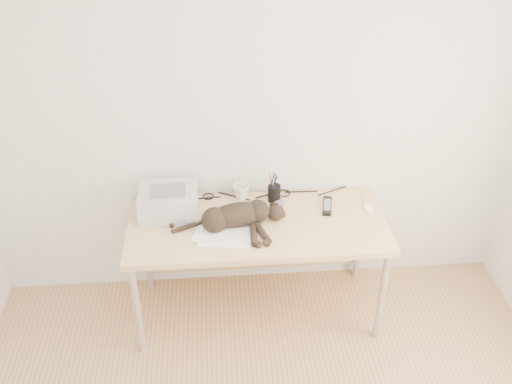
{
  "coord_description": "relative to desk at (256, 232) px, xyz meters",
  "views": [
    {
      "loc": [
        -0.23,
        -1.43,
        2.83
      ],
      "look_at": [
        -0.01,
        1.34,
        1.0
      ],
      "focal_mm": 40.0,
      "sensor_mm": 36.0,
      "label": 1
    }
  ],
  "objects": [
    {
      "name": "cat",
      "position": [
        -0.14,
        -0.11,
        0.2
      ],
      "size": [
        0.71,
        0.34,
        0.16
      ],
      "rotation": [
        0.0,
        0.0,
        0.18
      ],
      "color": "black",
      "rests_on": "desk"
    },
    {
      "name": "cable_tangle",
      "position": [
        0.0,
        0.22,
        0.14
      ],
      "size": [
        1.36,
        0.09,
        0.01
      ],
      "primitive_type": null,
      "color": "black",
      "rests_on": "desk"
    },
    {
      "name": "printer",
      "position": [
        -0.55,
        0.07,
        0.22
      ],
      "size": [
        0.37,
        0.31,
        0.17
      ],
      "color": "#AEAEB3",
      "rests_on": "desk"
    },
    {
      "name": "pen_cup",
      "position": [
        0.13,
        0.15,
        0.19
      ],
      "size": [
        0.08,
        0.08,
        0.21
      ],
      "color": "black",
      "rests_on": "desk"
    },
    {
      "name": "remote_black",
      "position": [
        0.46,
        0.05,
        0.14
      ],
      "size": [
        0.09,
        0.2,
        0.02
      ],
      "primitive_type": "cube",
      "rotation": [
        0.0,
        0.0,
        -0.21
      ],
      "color": "black",
      "rests_on": "desk"
    },
    {
      "name": "papers",
      "position": [
        -0.22,
        -0.19,
        0.14
      ],
      "size": [
        0.38,
        0.3,
        0.01
      ],
      "color": "white",
      "rests_on": "desk"
    },
    {
      "name": "mouse",
      "position": [
        0.72,
        0.02,
        0.15
      ],
      "size": [
        0.07,
        0.12,
        0.04
      ],
      "primitive_type": "ellipsoid",
      "rotation": [
        0.0,
        0.0,
        -0.06
      ],
      "color": "white",
      "rests_on": "desk"
    },
    {
      "name": "wall_back",
      "position": [
        0.0,
        0.27,
        0.69
      ],
      "size": [
        3.5,
        0.0,
        3.5
      ],
      "primitive_type": "plane",
      "rotation": [
        1.57,
        0.0,
        0.0
      ],
      "color": "silver",
      "rests_on": "floor"
    },
    {
      "name": "remote_grey",
      "position": [
        0.15,
        0.16,
        0.14
      ],
      "size": [
        0.06,
        0.19,
        0.02
      ],
      "primitive_type": "cube",
      "rotation": [
        0.0,
        0.0,
        0.05
      ],
      "color": "slate",
      "rests_on": "desk"
    },
    {
      "name": "desk",
      "position": [
        0.0,
        0.0,
        0.0
      ],
      "size": [
        1.6,
        0.7,
        0.74
      ],
      "color": "tan",
      "rests_on": "floor"
    },
    {
      "name": "mug",
      "position": [
        -0.08,
        0.19,
        0.18
      ],
      "size": [
        0.16,
        0.16,
        0.1
      ],
      "primitive_type": "imported",
      "rotation": [
        0.0,
        0.0,
        0.7
      ],
      "color": "silver",
      "rests_on": "desk"
    }
  ]
}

